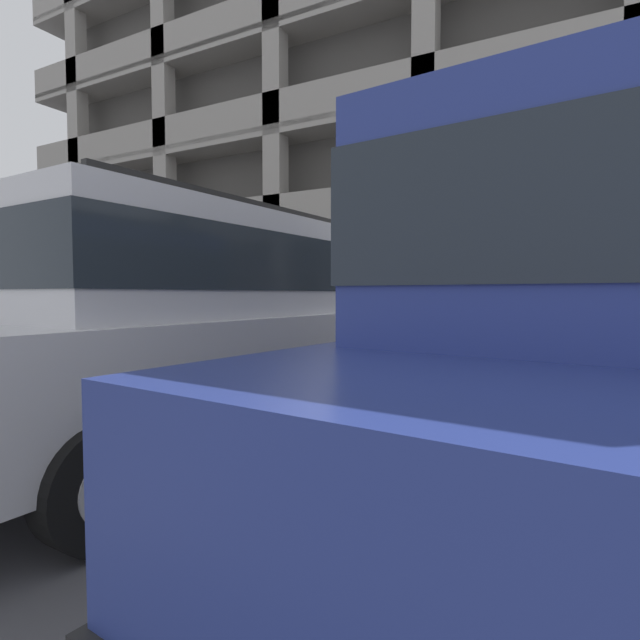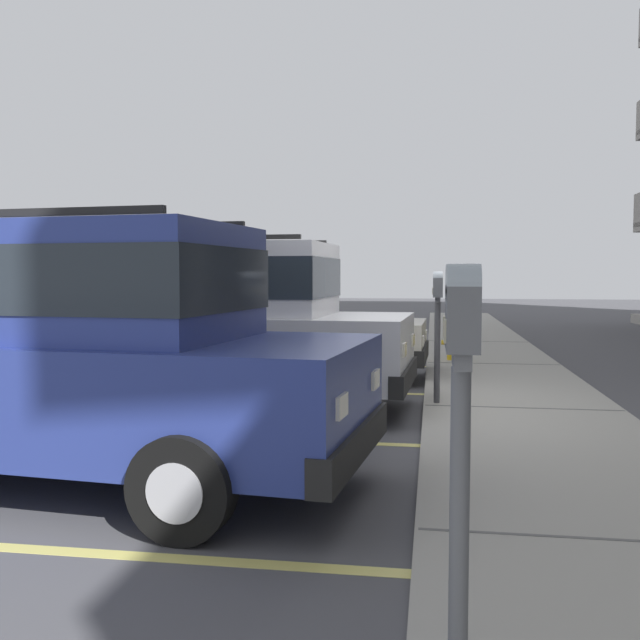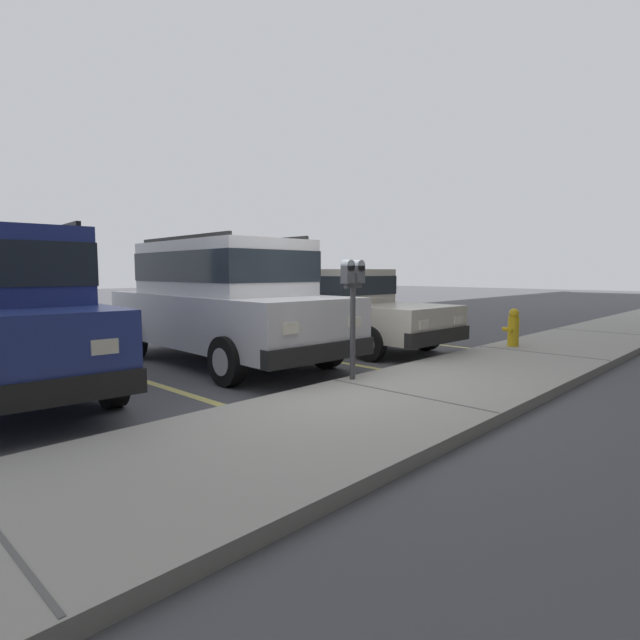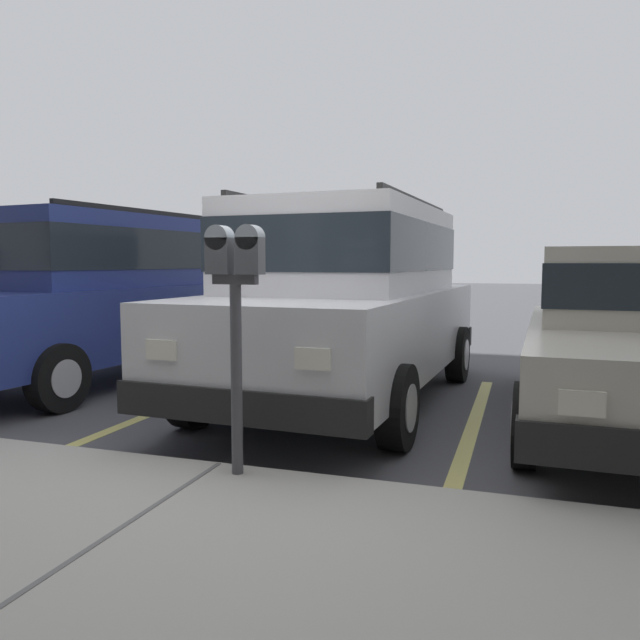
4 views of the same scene
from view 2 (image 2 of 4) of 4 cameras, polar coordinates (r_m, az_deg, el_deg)
name	(u,v)px [view 2 (image 2 of 4)]	position (r m, az deg, el deg)	size (l,w,h in m)	color
ground_plane	(406,419)	(8.29, 6.86, -7.90)	(80.00, 80.00, 0.10)	#4C4C51
sidewalk	(523,413)	(8.32, 15.92, -7.19)	(40.00, 2.20, 0.12)	#9E9B93
parking_stall_lines	(255,439)	(7.06, -5.19, -9.49)	(11.75, 4.80, 0.01)	#DBD16B
silver_suv	(211,318)	(8.68, -8.75, 0.19)	(2.18, 4.87, 2.03)	silver
red_sedan	(275,325)	(11.17, -3.61, -0.38)	(1.94, 4.53, 1.54)	beige
dark_hatchback	(55,342)	(5.81, -20.43, -1.69)	(2.35, 4.94, 2.03)	navy
parking_meter_near	(438,305)	(8.32, 9.39, 1.16)	(0.35, 0.12, 1.52)	#47474C
parking_meter_far	(461,377)	(2.52, 11.22, -4.48)	(0.35, 0.12, 1.52)	#595B60
fire_hydrant	(453,340)	(12.62, 10.57, -1.60)	(0.30, 0.30, 0.70)	gold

